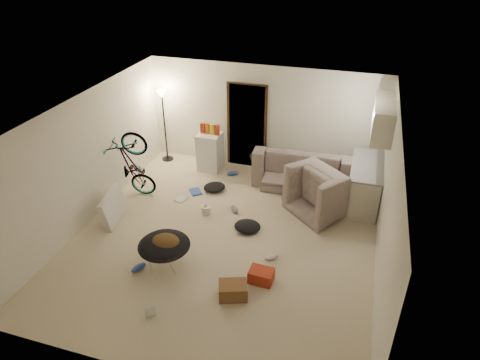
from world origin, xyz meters
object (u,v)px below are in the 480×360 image
(sofa, at_px, (302,171))
(tv_box, at_px, (113,207))
(floor_lamp, at_px, (163,111))
(bicycle, at_px, (135,179))
(juicer, at_px, (206,209))
(armchair, at_px, (329,194))
(drink_case_b, at_px, (261,276))
(mini_fridge, at_px, (210,151))
(kitchen_counter, at_px, (365,185))
(drink_case_a, at_px, (233,290))
(saucer_chair, at_px, (165,249))

(sofa, bearing_deg, tv_box, 34.19)
(floor_lamp, relative_size, tv_box, 2.04)
(bicycle, bearing_deg, juicer, -103.76)
(armchair, relative_size, tv_box, 1.30)
(armchair, xyz_separation_m, drink_case_b, (-0.80, -2.45, -0.26))
(mini_fridge, xyz_separation_m, drink_case_b, (2.15, -3.46, -0.34))
(kitchen_counter, bearing_deg, tv_box, -156.63)
(tv_box, distance_m, drink_case_a, 3.20)
(kitchen_counter, bearing_deg, floor_lamp, 172.34)
(kitchen_counter, distance_m, tv_box, 5.15)
(juicer, bearing_deg, sofa, 47.15)
(floor_lamp, xyz_separation_m, kitchen_counter, (4.83, -0.65, -0.87))
(kitchen_counter, relative_size, mini_fridge, 1.67)
(saucer_chair, xyz_separation_m, drink_case_a, (1.32, -0.34, -0.24))
(mini_fridge, relative_size, saucer_chair, 1.02)
(armchair, xyz_separation_m, mini_fridge, (-2.95, 1.01, 0.07))
(drink_case_b, bearing_deg, armchair, 74.78)
(bicycle, relative_size, drink_case_a, 3.64)
(drink_case_b, bearing_deg, drink_case_a, -123.64)
(drink_case_b, xyz_separation_m, juicer, (-1.56, 1.57, -0.01))
(sofa, bearing_deg, floor_lamp, -5.77)
(armchair, relative_size, drink_case_a, 2.59)
(kitchen_counter, height_order, sofa, kitchen_counter)
(kitchen_counter, height_order, juicer, kitchen_counter)
(mini_fridge, distance_m, drink_case_a, 4.33)
(floor_lamp, distance_m, juicer, 2.94)
(tv_box, bearing_deg, kitchen_counter, 14.39)
(bicycle, bearing_deg, tv_box, 172.95)
(sofa, xyz_separation_m, armchair, (0.70, -0.91, 0.06))
(sofa, distance_m, saucer_chair, 3.90)
(bicycle, height_order, drink_case_b, bicycle)
(floor_lamp, relative_size, kitchen_counter, 1.21)
(saucer_chair, bearing_deg, mini_fridge, 97.74)
(kitchen_counter, bearing_deg, armchair, -145.82)
(sofa, xyz_separation_m, bicycle, (-3.35, -1.60, 0.11))
(tv_box, bearing_deg, armchair, 12.35)
(bicycle, bearing_deg, drink_case_b, -125.54)
(bicycle, bearing_deg, kitchen_counter, -83.43)
(sofa, distance_m, drink_case_b, 3.37)
(armchair, distance_m, tv_box, 4.35)
(bicycle, xyz_separation_m, mini_fridge, (1.10, 1.70, 0.02))
(bicycle, xyz_separation_m, drink_case_b, (3.25, -1.76, -0.31))
(floor_lamp, height_order, kitchen_counter, floor_lamp)
(floor_lamp, distance_m, drink_case_b, 5.03)
(drink_case_a, bearing_deg, floor_lamp, 107.15)
(saucer_chair, height_order, juicer, saucer_chair)
(kitchen_counter, xyz_separation_m, drink_case_b, (-1.48, -2.91, -0.33))
(sofa, bearing_deg, kitchen_counter, 159.46)
(kitchen_counter, distance_m, drink_case_a, 3.84)
(sofa, height_order, bicycle, bicycle)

